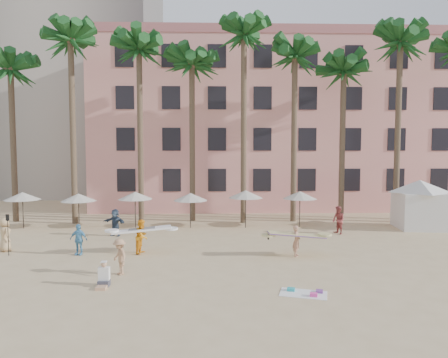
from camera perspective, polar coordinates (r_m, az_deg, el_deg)
ground at (r=17.19m, az=-3.77°, el=-14.87°), size 120.00×120.00×0.00m
pink_hotel at (r=42.80m, az=7.02°, el=7.24°), size 35.00×14.00×16.00m
grey_tower at (r=60.57m, az=-21.07°, el=22.46°), size 22.00×18.00×50.00m
palm_row at (r=32.12m, az=-1.87°, el=17.34°), size 44.40×5.40×16.30m
umbrella_row at (r=29.16m, az=-8.75°, el=-2.40°), size 22.50×2.70×2.73m
cabana at (r=31.88m, az=26.12°, el=-2.70°), size 4.98×4.98×3.50m
beach_towel at (r=16.48m, az=11.47°, el=-15.66°), size 2.01×1.48×0.14m
carrier_yellow at (r=21.64m, az=10.32°, el=-8.38°), size 3.04×0.85×1.64m
carrier_white at (r=22.33m, az=-11.64°, el=-7.88°), size 3.23×1.22×1.86m
beachgoers at (r=23.96m, az=-10.79°, el=-7.30°), size 20.98×9.66×1.89m
paddle at (r=24.20m, az=-28.49°, el=-6.35°), size 0.18×0.04×2.23m
seated_man at (r=17.61m, az=-16.81°, el=-13.36°), size 0.45×0.79×1.02m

